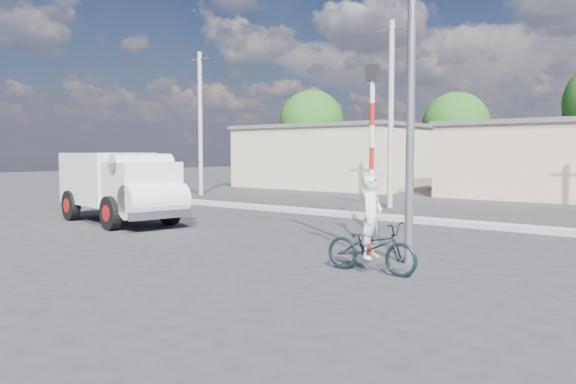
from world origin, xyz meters
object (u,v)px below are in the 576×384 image
Objects in this scene: bicycle at (371,247)px; streetlight at (405,30)px; truck at (121,184)px; traffic_pole at (372,143)px; cyclist at (371,232)px.

streetlight is at bearing -2.77° from bicycle.
truck is at bearing 79.00° from bicycle.
truck is at bearing 179.85° from traffic_pole.
truck is 10.80m from bicycle.
cyclist is 0.18× the size of streetlight.
traffic_pole reaches higher than cyclist.
truck reaches higher than bicycle.
cyclist is (10.65, -1.61, -0.50)m from truck.
traffic_pole is at bearing 162.27° from streetlight.
cyclist is 2.55m from traffic_pole.
streetlight reaches higher than traffic_pole.
streetlight reaches higher than bicycle.
truck is 1.38× the size of traffic_pole.
cyclist is (0.00, 0.00, 0.30)m from bicycle.
streetlight reaches higher than truck.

